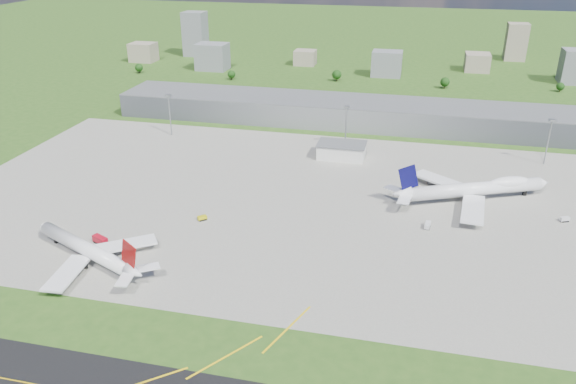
% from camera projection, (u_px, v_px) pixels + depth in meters
% --- Properties ---
extents(ground, '(1400.00, 1400.00, 0.00)m').
position_uv_depth(ground, '(337.00, 129.00, 364.30)').
color(ground, '#2B5219').
rests_on(ground, ground).
extents(apron, '(360.00, 190.00, 0.08)m').
position_uv_depth(apron, '(323.00, 202.00, 264.87)').
color(apron, gray).
rests_on(apron, ground).
extents(terminal, '(300.00, 42.00, 15.00)m').
position_uv_depth(terminal, '(341.00, 112.00, 374.45)').
color(terminal, slate).
rests_on(terminal, ground).
extents(ops_building, '(26.00, 16.00, 8.00)m').
position_uv_depth(ops_building, '(342.00, 151.00, 316.32)').
color(ops_building, silver).
rests_on(ops_building, ground).
extents(mast_west, '(3.50, 2.00, 25.90)m').
position_uv_depth(mast_west, '(169.00, 108.00, 346.59)').
color(mast_west, gray).
rests_on(mast_west, ground).
extents(mast_center, '(3.50, 2.00, 25.90)m').
position_uv_depth(mast_center, '(346.00, 120.00, 323.88)').
color(mast_center, gray).
rests_on(mast_center, ground).
extents(mast_east, '(3.50, 2.00, 25.90)m').
position_uv_depth(mast_east, '(550.00, 134.00, 301.16)').
color(mast_east, gray).
rests_on(mast_east, ground).
extents(airliner_red_twin, '(61.37, 46.24, 17.84)m').
position_uv_depth(airliner_red_twin, '(89.00, 251.00, 215.00)').
color(airliner_red_twin, white).
rests_on(airliner_red_twin, ground).
extents(airliner_blue_quad, '(75.08, 56.96, 20.80)m').
position_uv_depth(airliner_blue_quad, '(475.00, 189.00, 264.67)').
color(airliner_blue_quad, white).
rests_on(airliner_blue_quad, ground).
extents(fire_truck, '(7.64, 5.46, 3.22)m').
position_uv_depth(fire_truck, '(100.00, 240.00, 228.62)').
color(fire_truck, '#AE0C1D').
rests_on(fire_truck, ground).
extents(tug_yellow, '(4.51, 4.34, 1.95)m').
position_uv_depth(tug_yellow, '(202.00, 218.00, 247.80)').
color(tug_yellow, '#C3BA0B').
rests_on(tug_yellow, ground).
extents(van_white_near, '(2.84, 5.15, 2.50)m').
position_uv_depth(van_white_near, '(428.00, 225.00, 241.05)').
color(van_white_near, silver).
rests_on(van_white_near, ground).
extents(van_white_far, '(4.47, 3.33, 2.15)m').
position_uv_depth(van_white_far, '(565.00, 219.00, 246.46)').
color(van_white_far, silver).
rests_on(van_white_far, ground).
extents(bldg_far_w, '(24.00, 20.00, 18.00)m').
position_uv_depth(bldg_far_w, '(143.00, 52.00, 556.44)').
color(bldg_far_w, gray).
rests_on(bldg_far_w, ground).
extents(bldg_w, '(28.00, 22.00, 24.00)m').
position_uv_depth(bldg_w, '(212.00, 57.00, 520.96)').
color(bldg_w, slate).
rests_on(bldg_w, ground).
extents(bldg_cw, '(20.00, 18.00, 14.00)m').
position_uv_depth(bldg_cw, '(305.00, 58.00, 541.93)').
color(bldg_cw, gray).
rests_on(bldg_cw, ground).
extents(bldg_c, '(26.00, 20.00, 22.00)m').
position_uv_depth(bldg_c, '(387.00, 64.00, 497.19)').
color(bldg_c, slate).
rests_on(bldg_c, ground).
extents(bldg_ce, '(22.00, 24.00, 16.00)m').
position_uv_depth(bldg_ce, '(477.00, 62.00, 517.32)').
color(bldg_ce, gray).
rests_on(bldg_ce, ground).
extents(bldg_tall_w, '(22.00, 20.00, 44.00)m').
position_uv_depth(bldg_tall_w, '(195.00, 34.00, 578.15)').
color(bldg_tall_w, slate).
rests_on(bldg_tall_w, ground).
extents(bldg_tall_e, '(20.00, 18.00, 36.00)m').
position_uv_depth(bldg_tall_e, '(516.00, 42.00, 557.99)').
color(bldg_tall_e, gray).
rests_on(bldg_tall_e, ground).
extents(tree_far_w, '(7.20, 7.20, 8.80)m').
position_uv_depth(tree_far_w, '(139.00, 68.00, 509.65)').
color(tree_far_w, '#382314').
rests_on(tree_far_w, ground).
extents(tree_w, '(6.75, 6.75, 8.25)m').
position_uv_depth(tree_w, '(231.00, 74.00, 486.77)').
color(tree_w, '#382314').
rests_on(tree_w, ground).
extents(tree_c, '(8.10, 8.10, 9.90)m').
position_uv_depth(tree_c, '(337.00, 75.00, 481.05)').
color(tree_c, '#382314').
rests_on(tree_c, ground).
extents(tree_e, '(7.65, 7.65, 9.35)m').
position_uv_depth(tree_e, '(445.00, 82.00, 458.18)').
color(tree_e, '#382314').
rests_on(tree_e, ground).
extents(tree_far_e, '(6.30, 6.30, 7.70)m').
position_uv_depth(tree_far_e, '(560.00, 86.00, 448.85)').
color(tree_far_e, '#382314').
rests_on(tree_far_e, ground).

